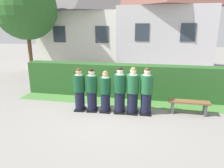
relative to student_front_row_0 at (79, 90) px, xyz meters
The scene contains 13 objects.
ground_plane 1.42m from the student_front_row_0, ahead, with size 60.00×60.00×0.00m, color gray.
student_front_row_0 is the anchor object (origin of this frame).
student_front_row_1 0.47m from the student_front_row_0, ahead, with size 0.41×0.49×1.59m.
student_front_row_2 0.97m from the student_front_row_0, ahead, with size 0.40×0.44×1.53m.
student_front_row_3 1.48m from the student_front_row_0, ahead, with size 0.43×0.54×1.67m.
student_front_row_4 1.94m from the student_front_row_0, ahead, with size 0.44×0.49×1.68m.
student_front_row_5 2.42m from the student_front_row_0, ahead, with size 0.44×0.48×1.68m.
hedge 2.25m from the student_front_row_0, 57.80° to the left, with size 8.52×0.70×1.45m.
school_building_main 9.46m from the student_front_row_0, 69.37° to the left, with size 6.60×3.71×6.25m.
school_building_annex 9.31m from the student_front_row_0, 105.29° to the left, with size 7.20×3.91×6.17m.
oak_tree_left 8.05m from the student_front_row_0, 135.35° to the left, with size 3.78×3.78×6.02m.
wooden_bench 3.95m from the student_front_row_0, ahead, with size 1.41×0.39×0.48m.
lawn_strip 1.80m from the student_front_row_0, 42.68° to the left, with size 8.52×0.90×0.01m, color #477A38.
Camera 1 is at (1.37, -6.80, 2.94)m, focal length 32.58 mm.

